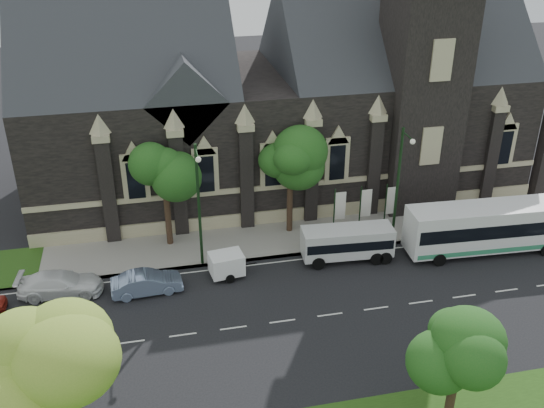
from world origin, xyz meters
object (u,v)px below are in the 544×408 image
object	(u,v)px
tree_park_near	(45,367)
car_far_white	(60,284)
sedan	(147,283)
box_trailer	(226,264)
street_lamp_near	(399,181)
tree_park_east	(461,347)
tree_walk_right	(292,160)
banner_flag_center	(364,206)
tour_coach	(493,227)
tree_walk_left	(167,172)
banner_flag_left	(338,209)
banner_flag_right	(389,203)
shuttle_bus	(348,242)
street_lamp_mid	(199,201)

from	to	relation	value
tree_park_near	car_far_white	world-z (taller)	tree_park_near
sedan	box_trailer	bearing A→B (deg)	-85.25
street_lamp_near	car_far_white	xyz separation A→B (m)	(-23.26, -1.30, -4.34)
tree_park_east	sedan	size ratio (longest dim) A/B	1.39
tree_walk_right	banner_flag_center	world-z (taller)	tree_walk_right
tree_park_east	tour_coach	world-z (taller)	tree_park_east
tree_walk_left	street_lamp_near	xyz separation A→B (m)	(15.80, -3.61, -0.62)
street_lamp_near	banner_flag_left	xyz separation A→B (m)	(-3.71, 1.91, -2.73)
banner_flag_center	banner_flag_right	distance (m)	2.00
tour_coach	car_far_white	world-z (taller)	tour_coach
tour_coach	sedan	distance (m)	24.31
tree_walk_left	sedan	world-z (taller)	tree_walk_left
tree_walk_right	tree_walk_left	distance (m)	9.01
car_far_white	shuttle_bus	bearing A→B (deg)	-84.47
tree_walk_left	street_lamp_near	size ratio (longest dim) A/B	0.85
tree_walk_left	tour_coach	bearing A→B (deg)	-14.91
tree_walk_right	sedan	xyz separation A→B (m)	(-11.06, -5.94, -5.07)
banner_flag_left	car_far_white	bearing A→B (deg)	-170.68
tree_walk_right	sedan	size ratio (longest dim) A/B	1.73
tour_coach	box_trailer	distance (m)	19.02
banner_flag_right	car_far_white	world-z (taller)	banner_flag_right
street_lamp_near	car_far_white	distance (m)	23.70
tree_park_near	banner_flag_center	distance (m)	27.10
street_lamp_mid	shuttle_bus	size ratio (longest dim) A/B	1.40
banner_flag_left	sedan	world-z (taller)	banner_flag_left
banner_flag_center	tour_coach	distance (m)	9.17
tree_park_near	tour_coach	distance (m)	31.60
street_lamp_mid	car_far_white	xyz separation A→B (m)	(-9.26, -1.30, -4.34)
tree_walk_right	tour_coach	world-z (taller)	tree_walk_right
street_lamp_near	shuttle_bus	bearing A→B (deg)	-162.99
tour_coach	street_lamp_mid	bearing A→B (deg)	176.34
tree_walk_right	car_far_white	distance (m)	17.91
tour_coach	sedan	world-z (taller)	tour_coach
banner_flag_center	car_far_white	xyz separation A→B (m)	(-21.54, -3.21, -1.61)
banner_flag_left	tour_coach	world-z (taller)	banner_flag_left
street_lamp_near	banner_flag_center	world-z (taller)	street_lamp_near
shuttle_bus	car_far_white	world-z (taller)	shuttle_bus
shuttle_bus	sedan	bearing A→B (deg)	-171.46
tree_walk_right	banner_flag_left	bearing A→B (deg)	-29.10
tree_park_east	tree_walk_left	xyz separation A→B (m)	(-11.97, 20.03, 1.12)
banner_flag_right	street_lamp_near	bearing A→B (deg)	-98.56
tour_coach	banner_flag_center	bearing A→B (deg)	155.41
shuttle_bus	street_lamp_near	bearing A→B (deg)	20.98
tour_coach	shuttle_bus	distance (m)	10.47
street_lamp_mid	box_trailer	bearing A→B (deg)	-46.82
tree_walk_right	banner_flag_right	distance (m)	8.05
tree_park_east	sedan	world-z (taller)	tree_park_east
tour_coach	shuttle_bus	xyz separation A→B (m)	(-10.40, 1.09, -0.55)
street_lamp_mid	shuttle_bus	xyz separation A→B (m)	(10.03, -1.22, -3.69)
banner_flag_right	sedan	size ratio (longest dim) A/B	0.89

